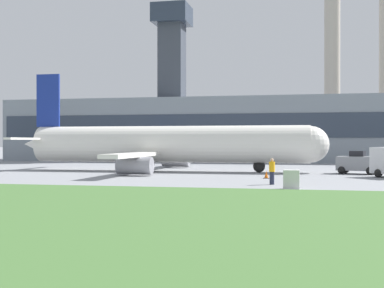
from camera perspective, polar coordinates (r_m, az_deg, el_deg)
The scene contains 8 objects.
ground_plane at distance 51.94m, azimuth 0.97°, elevation -3.00°, with size 400.00×400.00×0.00m, color gray.
terminal_building at distance 80.04m, azimuth 4.66°, elevation 1.81°, with size 71.88×10.50×23.82m.
smokestack_left at distance 106.80m, azimuth 14.73°, elevation 9.85°, with size 3.41×3.41×41.22m.
airplane at distance 53.10m, azimuth -2.92°, elevation -0.09°, with size 31.25×25.76×9.98m.
pushback_tug at distance 51.00m, azimuth 17.23°, elevation -2.00°, with size 3.91×3.07×2.10m.
ground_crew_person at distance 37.05m, azimuth 8.52°, elevation -2.88°, with size 0.56×0.56×1.81m.
traffic_cone_near_nose at distance 43.21m, azimuth 7.93°, elevation -3.29°, with size 0.48×0.48×0.61m.
utility_cabinet at distance 33.81m, azimuth 10.56°, elevation -3.74°, with size 0.99×0.63×1.19m.
Camera 1 is at (10.28, -50.83, 2.95)m, focal length 50.00 mm.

